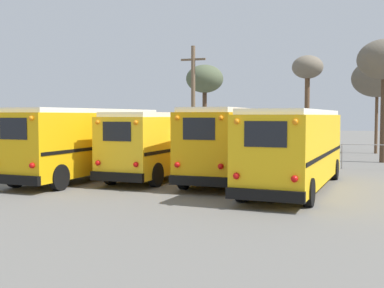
{
  "coord_description": "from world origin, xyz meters",
  "views": [
    {
      "loc": [
        7.59,
        -21.06,
        3.02
      ],
      "look_at": [
        0.0,
        0.0,
        1.69
      ],
      "focal_mm": 45.0,
      "sensor_mm": 36.0,
      "label": 1
    }
  ],
  "objects_px": {
    "school_bus_1": "(168,141)",
    "school_bus_2": "(231,141)",
    "utility_pole": "(193,100)",
    "school_bus_0": "(91,140)",
    "bare_tree_3": "(377,79)",
    "school_bus_3": "(296,146)",
    "bare_tree_1": "(308,71)",
    "bare_tree_2": "(205,80)"
  },
  "relations": [
    {
      "from": "school_bus_3",
      "to": "bare_tree_1",
      "type": "distance_m",
      "value": 21.7
    },
    {
      "from": "school_bus_1",
      "to": "bare_tree_3",
      "type": "bearing_deg",
      "value": 61.8
    },
    {
      "from": "utility_pole",
      "to": "bare_tree_3",
      "type": "distance_m",
      "value": 15.33
    },
    {
      "from": "school_bus_1",
      "to": "bare_tree_2",
      "type": "bearing_deg",
      "value": 101.3
    },
    {
      "from": "bare_tree_1",
      "to": "bare_tree_3",
      "type": "bearing_deg",
      "value": 0.28
    },
    {
      "from": "bare_tree_1",
      "to": "bare_tree_2",
      "type": "xyz_separation_m",
      "value": [
        -7.59,
        -4.13,
        -0.87
      ]
    },
    {
      "from": "school_bus_3",
      "to": "school_bus_1",
      "type": "bearing_deg",
      "value": 160.99
    },
    {
      "from": "school_bus_1",
      "to": "school_bus_3",
      "type": "bearing_deg",
      "value": -19.01
    },
    {
      "from": "utility_pole",
      "to": "bare_tree_2",
      "type": "relative_size",
      "value": 1.11
    },
    {
      "from": "school_bus_0",
      "to": "school_bus_2",
      "type": "relative_size",
      "value": 1.06
    },
    {
      "from": "utility_pole",
      "to": "school_bus_2",
      "type": "bearing_deg",
      "value": -61.13
    },
    {
      "from": "bare_tree_1",
      "to": "bare_tree_3",
      "type": "xyz_separation_m",
      "value": [
        5.41,
        0.03,
        -0.78
      ]
    },
    {
      "from": "bare_tree_2",
      "to": "school_bus_0",
      "type": "bearing_deg",
      "value": -91.27
    },
    {
      "from": "school_bus_1",
      "to": "bare_tree_3",
      "type": "height_order",
      "value": "bare_tree_3"
    },
    {
      "from": "school_bus_0",
      "to": "bare_tree_2",
      "type": "bearing_deg",
      "value": 88.73
    },
    {
      "from": "school_bus_1",
      "to": "utility_pole",
      "type": "bearing_deg",
      "value": 102.47
    },
    {
      "from": "school_bus_1",
      "to": "school_bus_2",
      "type": "height_order",
      "value": "school_bus_2"
    },
    {
      "from": "school_bus_0",
      "to": "bare_tree_2",
      "type": "relative_size",
      "value": 1.52
    },
    {
      "from": "school_bus_2",
      "to": "bare_tree_1",
      "type": "height_order",
      "value": "bare_tree_1"
    },
    {
      "from": "school_bus_3",
      "to": "bare_tree_1",
      "type": "bearing_deg",
      "value": 95.19
    },
    {
      "from": "school_bus_2",
      "to": "school_bus_3",
      "type": "relative_size",
      "value": 0.99
    },
    {
      "from": "school_bus_1",
      "to": "bare_tree_1",
      "type": "height_order",
      "value": "bare_tree_1"
    },
    {
      "from": "school_bus_3",
      "to": "bare_tree_3",
      "type": "height_order",
      "value": "bare_tree_3"
    },
    {
      "from": "school_bus_2",
      "to": "bare_tree_1",
      "type": "xyz_separation_m",
      "value": [
        1.38,
        18.9,
        4.9
      ]
    },
    {
      "from": "school_bus_2",
      "to": "utility_pole",
      "type": "bearing_deg",
      "value": 118.87
    },
    {
      "from": "bare_tree_2",
      "to": "school_bus_1",
      "type": "bearing_deg",
      "value": -78.7
    },
    {
      "from": "school_bus_3",
      "to": "bare_tree_2",
      "type": "xyz_separation_m",
      "value": [
        -9.5,
        16.9,
        4.1
      ]
    },
    {
      "from": "school_bus_2",
      "to": "school_bus_3",
      "type": "distance_m",
      "value": 3.92
    },
    {
      "from": "school_bus_3",
      "to": "bare_tree_1",
      "type": "xyz_separation_m",
      "value": [
        -1.91,
        21.03,
        4.96
      ]
    },
    {
      "from": "school_bus_1",
      "to": "school_bus_3",
      "type": "xyz_separation_m",
      "value": [
        6.58,
        -2.27,
        0.03
      ]
    },
    {
      "from": "school_bus_1",
      "to": "school_bus_3",
      "type": "relative_size",
      "value": 0.99
    },
    {
      "from": "school_bus_1",
      "to": "school_bus_2",
      "type": "xyz_separation_m",
      "value": [
        3.29,
        -0.14,
        0.1
      ]
    },
    {
      "from": "school_bus_2",
      "to": "utility_pole",
      "type": "relative_size",
      "value": 1.28
    },
    {
      "from": "school_bus_0",
      "to": "bare_tree_3",
      "type": "bearing_deg",
      "value": 57.11
    },
    {
      "from": "school_bus_0",
      "to": "school_bus_1",
      "type": "relative_size",
      "value": 1.06
    },
    {
      "from": "school_bus_3",
      "to": "bare_tree_3",
      "type": "distance_m",
      "value": 21.75
    },
    {
      "from": "school_bus_1",
      "to": "bare_tree_1",
      "type": "bearing_deg",
      "value": 76.03
    },
    {
      "from": "utility_pole",
      "to": "bare_tree_2",
      "type": "distance_m",
      "value": 5.26
    },
    {
      "from": "school_bus_2",
      "to": "bare_tree_3",
      "type": "xyz_separation_m",
      "value": [
        6.79,
        18.93,
        4.12
      ]
    },
    {
      "from": "school_bus_1",
      "to": "utility_pole",
      "type": "relative_size",
      "value": 1.29
    },
    {
      "from": "school_bus_3",
      "to": "school_bus_0",
      "type": "bearing_deg",
      "value": 177.75
    },
    {
      "from": "school_bus_2",
      "to": "bare_tree_2",
      "type": "relative_size",
      "value": 1.43
    }
  ]
}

